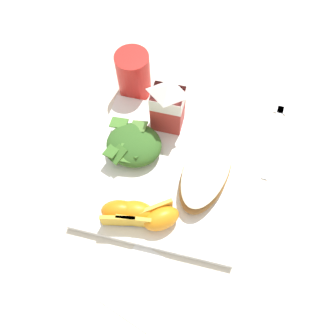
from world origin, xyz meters
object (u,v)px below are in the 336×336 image
(orange_wedge_middle, at_px, (136,213))
(white_plate, at_px, (168,172))
(orange_wedge_front, at_px, (119,212))
(paper_napkin, at_px, (148,288))
(green_salad_pile, at_px, (134,145))
(orange_wedge_rear, at_px, (161,218))
(metal_fork, at_px, (276,130))
(cheesy_pizza_bread, at_px, (207,170))
(drinking_red_cup, at_px, (134,74))
(milk_carton, at_px, (168,104))

(orange_wedge_middle, bearing_deg, white_plate, 72.35)
(orange_wedge_front, bearing_deg, orange_wedge_middle, 11.18)
(white_plate, distance_m, paper_napkin, 0.20)
(green_salad_pile, xyz_separation_m, paper_napkin, (0.09, -0.23, -0.03))
(orange_wedge_rear, bearing_deg, metal_fork, 54.20)
(white_plate, height_order, metal_fork, white_plate)
(paper_napkin, bearing_deg, cheesy_pizza_bread, 76.37)
(cheesy_pizza_bread, height_order, green_salad_pile, green_salad_pile)
(cheesy_pizza_bread, xyz_separation_m, paper_napkin, (-0.05, -0.21, -0.03))
(drinking_red_cup, bearing_deg, milk_carton, -40.43)
(white_plate, xyz_separation_m, cheesy_pizza_bread, (0.07, 0.01, 0.03))
(milk_carton, distance_m, paper_napkin, 0.31)
(milk_carton, bearing_deg, orange_wedge_rear, -79.51)
(drinking_red_cup, bearing_deg, green_salad_pile, -74.12)
(orange_wedge_front, bearing_deg, metal_fork, 45.56)
(metal_fork, bearing_deg, paper_napkin, -115.84)
(green_salad_pile, distance_m, orange_wedge_middle, 0.13)
(orange_wedge_rear, bearing_deg, orange_wedge_middle, -177.12)
(milk_carton, bearing_deg, orange_wedge_middle, -91.91)
(cheesy_pizza_bread, distance_m, orange_wedge_front, 0.17)
(white_plate, xyz_separation_m, metal_fork, (0.18, 0.14, -0.01))
(orange_wedge_rear, xyz_separation_m, metal_fork, (0.17, 0.24, -0.03))
(paper_napkin, bearing_deg, milk_carton, 97.61)
(milk_carton, xyz_separation_m, orange_wedge_rear, (0.04, -0.19, -0.04))
(orange_wedge_rear, bearing_deg, drinking_red_cup, 114.68)
(cheesy_pizza_bread, xyz_separation_m, orange_wedge_middle, (-0.10, -0.11, 0.00))
(white_plate, distance_m, orange_wedge_front, 0.12)
(white_plate, height_order, green_salad_pile, green_salad_pile)
(green_salad_pile, height_order, paper_napkin, green_salad_pile)
(drinking_red_cup, bearing_deg, orange_wedge_front, -78.79)
(green_salad_pile, relative_size, orange_wedge_rear, 1.49)
(cheesy_pizza_bread, xyz_separation_m, metal_fork, (0.12, 0.13, -0.03))
(white_plate, relative_size, orange_wedge_rear, 4.02)
(orange_wedge_rear, height_order, metal_fork, orange_wedge_rear)
(milk_carton, relative_size, metal_fork, 0.58)
(white_plate, relative_size, paper_napkin, 2.55)
(white_plate, height_order, drinking_red_cup, drinking_red_cup)
(paper_napkin, bearing_deg, green_salad_pile, 110.59)
(drinking_red_cup, bearing_deg, orange_wedge_rear, -65.32)
(milk_carton, height_order, orange_wedge_middle, milk_carton)
(cheesy_pizza_bread, relative_size, metal_fork, 0.95)
(orange_wedge_front, xyz_separation_m, paper_napkin, (0.07, -0.10, -0.03))
(green_salad_pile, relative_size, orange_wedge_front, 1.57)
(cheesy_pizza_bread, bearing_deg, metal_fork, 49.08)
(orange_wedge_middle, xyz_separation_m, orange_wedge_rear, (0.04, 0.00, 0.00))
(cheesy_pizza_bread, distance_m, paper_napkin, 0.22)
(white_plate, xyz_separation_m, green_salad_pile, (-0.07, 0.03, 0.03))
(orange_wedge_front, bearing_deg, cheesy_pizza_bread, 41.83)
(cheesy_pizza_bread, bearing_deg, orange_wedge_front, -138.17)
(orange_wedge_middle, relative_size, drinking_red_cup, 0.67)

